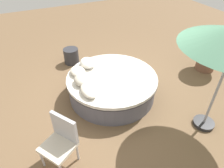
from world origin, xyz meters
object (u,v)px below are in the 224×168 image
object	(u,v)px
throw_pillow_3	(89,90)
planter	(210,49)
throw_pillow_0	(88,63)
throw_pillow_2	(81,80)
side_table	(71,56)
round_bed	(112,86)
patio_chair	(61,139)
throw_pillow_1	(78,71)

from	to	relation	value
throw_pillow_3	planter	distance (m)	3.75
throw_pillow_0	planter	distance (m)	3.48
throw_pillow_0	throw_pillow_2	size ratio (longest dim) A/B	1.23
throw_pillow_3	side_table	world-z (taller)	throw_pillow_3
round_bed	throw_pillow_0	world-z (taller)	throw_pillow_0
round_bed	patio_chair	distance (m)	2.01
round_bed	patio_chair	size ratio (longest dim) A/B	2.23
throw_pillow_1	patio_chair	bearing A→B (deg)	153.94
round_bed	patio_chair	world-z (taller)	patio_chair
throw_pillow_0	throw_pillow_1	world-z (taller)	throw_pillow_0
throw_pillow_0	side_table	distance (m)	1.35
throw_pillow_0	throw_pillow_1	distance (m)	0.41
throw_pillow_2	side_table	world-z (taller)	throw_pillow_2
throw_pillow_2	throw_pillow_3	distance (m)	0.39
round_bed	side_table	bearing A→B (deg)	13.82
patio_chair	throw_pillow_0	bearing A→B (deg)	-64.47
round_bed	throw_pillow_1	world-z (taller)	throw_pillow_1
throw_pillow_2	throw_pillow_3	world-z (taller)	throw_pillow_2
throw_pillow_0	planter	world-z (taller)	planter
throw_pillow_0	round_bed	bearing A→B (deg)	-152.11
patio_chair	planter	size ratio (longest dim) A/B	0.83
throw_pillow_3	patio_chair	world-z (taller)	patio_chair
planter	side_table	size ratio (longest dim) A/B	2.48
throw_pillow_0	side_table	world-z (taller)	throw_pillow_0
throw_pillow_1	throw_pillow_2	size ratio (longest dim) A/B	1.19
throw_pillow_0	throw_pillow_2	bearing A→B (deg)	148.41
throw_pillow_3	planter	bearing A→B (deg)	-86.17
throw_pillow_3	planter	size ratio (longest dim) A/B	0.47
throw_pillow_0	side_table	xyz separation A→B (m)	(1.27, 0.12, -0.43)
round_bed	planter	size ratio (longest dim) A/B	1.86
throw_pillow_3	planter	xyz separation A→B (m)	(0.25, -3.74, 0.02)
throw_pillow_1	planter	bearing A→B (deg)	-98.28
patio_chair	throw_pillow_2	bearing A→B (deg)	-64.24
round_bed	planter	xyz separation A→B (m)	(-0.09, -3.03, 0.37)
throw_pillow_1	side_table	size ratio (longest dim) A/B	1.01
throw_pillow_2	patio_chair	xyz separation A→B (m)	(-1.31, 0.78, -0.10)
throw_pillow_2	side_table	xyz separation A→B (m)	(1.91, -0.27, -0.42)
throw_pillow_1	throw_pillow_0	bearing A→B (deg)	-55.32
throw_pillow_1	throw_pillow_3	distance (m)	0.79
round_bed	throw_pillow_1	distance (m)	0.90
round_bed	throw_pillow_3	world-z (taller)	throw_pillow_3
throw_pillow_0	throw_pillow_3	distance (m)	1.08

